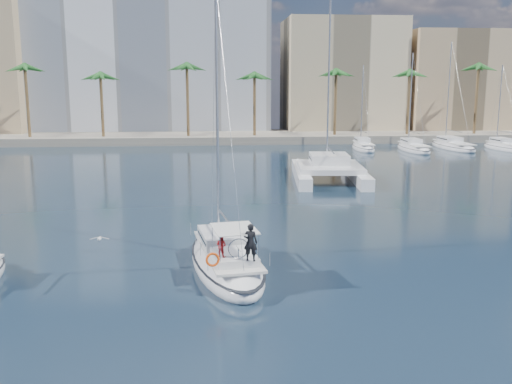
{
  "coord_description": "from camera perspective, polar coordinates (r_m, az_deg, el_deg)",
  "views": [
    {
      "loc": [
        -1.83,
        -30.97,
        9.29
      ],
      "look_at": [
        0.98,
        1.5,
        3.0
      ],
      "focal_mm": 40.0,
      "sensor_mm": 36.0,
      "label": 1
    }
  ],
  "objects": [
    {
      "name": "moored_yacht_a",
      "position": [
        81.49,
        10.66,
        4.2
      ],
      "size": [
        3.37,
        9.52,
        11.9
      ],
      "primitive_type": null,
      "rotation": [
        0.0,
        0.0,
        -0.07
      ],
      "color": "white",
      "rests_on": "ground"
    },
    {
      "name": "main_sloop",
      "position": [
        28.81,
        -3.0,
        -6.87
      ],
      "size": [
        4.68,
        10.48,
        15.03
      ],
      "rotation": [
        0.0,
        0.0,
        0.15
      ],
      "color": "white",
      "rests_on": "ground"
    },
    {
      "name": "moored_yacht_d",
      "position": [
        86.98,
        23.53,
        3.89
      ],
      "size": [
        3.52,
        9.55,
        11.9
      ],
      "primitive_type": null,
      "rotation": [
        0.0,
        0.0,
        0.09
      ],
      "color": "white",
      "rests_on": "ground"
    },
    {
      "name": "seagull",
      "position": [
        32.56,
        -15.38,
        -4.51
      ],
      "size": [
        1.05,
        0.45,
        0.19
      ],
      "color": "silver",
      "rests_on": "ground"
    },
    {
      "name": "moored_yacht_b",
      "position": [
        81.61,
        15.45,
        4.0
      ],
      "size": [
        3.32,
        10.83,
        13.72
      ],
      "primitive_type": null,
      "rotation": [
        0.0,
        0.0,
        -0.02
      ],
      "color": "white",
      "rests_on": "ground"
    },
    {
      "name": "building_tan_right",
      "position": [
        108.24,
        19.27,
        10.18
      ],
      "size": [
        18.0,
        12.0,
        18.0
      ],
      "primitive_type": "cube",
      "color": "tan",
      "rests_on": "ground"
    },
    {
      "name": "catamaran",
      "position": [
        55.44,
        7.31,
        2.42
      ],
      "size": [
        7.83,
        13.67,
        18.93
      ],
      "rotation": [
        0.0,
        0.0,
        -0.1
      ],
      "color": "white",
      "rests_on": "ground"
    },
    {
      "name": "ground",
      "position": [
        32.38,
        -1.5,
        -5.75
      ],
      "size": [
        160.0,
        160.0,
        0.0
      ],
      "primitive_type": "plane",
      "color": "black",
      "rests_on": "ground"
    },
    {
      "name": "building_modern",
      "position": [
        104.57,
        -10.81,
        13.32
      ],
      "size": [
        42.0,
        16.0,
        28.0
      ],
      "primitive_type": "cube",
      "color": "white",
      "rests_on": "ground"
    },
    {
      "name": "moored_yacht_c",
      "position": [
        85.89,
        19.07,
        4.12
      ],
      "size": [
        3.98,
        12.33,
        15.54
      ],
      "primitive_type": null,
      "rotation": [
        0.0,
        0.0,
        0.03
      ],
      "color": "white",
      "rests_on": "ground"
    },
    {
      "name": "quay",
      "position": [
        92.39,
        -3.8,
        5.51
      ],
      "size": [
        120.0,
        14.0,
        1.2
      ],
      "primitive_type": "cube",
      "color": "gray",
      "rests_on": "ground"
    },
    {
      "name": "palm_centre",
      "position": [
        87.99,
        -3.82,
        11.55
      ],
      "size": [
        3.6,
        3.6,
        12.3
      ],
      "color": "brown",
      "rests_on": "ground"
    },
    {
      "name": "palm_right",
      "position": [
        94.99,
        17.56,
        11.03
      ],
      "size": [
        3.6,
        3.6,
        12.3
      ],
      "color": "brown",
      "rests_on": "ground"
    },
    {
      "name": "building_beige",
      "position": [
        103.74,
        8.51,
        11.21
      ],
      "size": [
        20.0,
        14.0,
        20.0
      ],
      "primitive_type": "cube",
      "color": "beige",
      "rests_on": "ground"
    }
  ]
}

